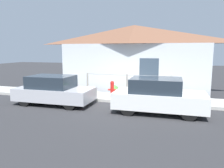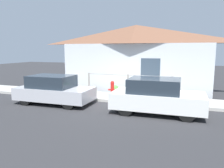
{
  "view_description": "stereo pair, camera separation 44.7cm",
  "coord_description": "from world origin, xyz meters",
  "px_view_note": "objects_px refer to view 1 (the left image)",
  "views": [
    {
      "loc": [
        2.7,
        -10.2,
        2.62
      ],
      "look_at": [
        -0.47,
        0.3,
        0.9
      ],
      "focal_mm": 35.0,
      "sensor_mm": 36.0,
      "label": 1
    },
    {
      "loc": [
        3.12,
        -10.06,
        2.62
      ],
      "look_at": [
        -0.47,
        0.3,
        0.9
      ],
      "focal_mm": 35.0,
      "sensor_mm": 36.0,
      "label": 2
    }
  ],
  "objects_px": {
    "car_right": "(158,96)",
    "potted_plant_near_hydrant": "(114,90)",
    "car_left": "(54,90)",
    "fire_hydrant": "(112,89)"
  },
  "relations": [
    {
      "from": "car_left",
      "to": "car_right",
      "type": "bearing_deg",
      "value": -0.62
    },
    {
      "from": "car_left",
      "to": "car_right",
      "type": "relative_size",
      "value": 1.0
    },
    {
      "from": "car_left",
      "to": "fire_hydrant",
      "type": "height_order",
      "value": "car_left"
    },
    {
      "from": "car_right",
      "to": "potted_plant_near_hydrant",
      "type": "distance_m",
      "value": 3.43
    },
    {
      "from": "car_left",
      "to": "potted_plant_near_hydrant",
      "type": "height_order",
      "value": "car_left"
    },
    {
      "from": "fire_hydrant",
      "to": "potted_plant_near_hydrant",
      "type": "distance_m",
      "value": 0.67
    },
    {
      "from": "car_left",
      "to": "potted_plant_near_hydrant",
      "type": "bearing_deg",
      "value": 42.6
    },
    {
      "from": "potted_plant_near_hydrant",
      "to": "car_left",
      "type": "bearing_deg",
      "value": -136.78
    },
    {
      "from": "car_right",
      "to": "potted_plant_near_hydrant",
      "type": "bearing_deg",
      "value": 138.05
    },
    {
      "from": "car_left",
      "to": "car_right",
      "type": "xyz_separation_m",
      "value": [
        4.97,
        -0.0,
        0.04
      ]
    }
  ]
}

